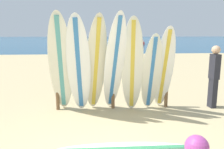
% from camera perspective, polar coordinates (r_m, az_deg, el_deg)
% --- Properties ---
extents(ocean_water, '(120.00, 80.00, 0.01)m').
position_cam_1_polar(ocean_water, '(60.87, -4.76, 8.64)').
color(ocean_water, navy).
rests_on(ocean_water, ground).
extents(surfboard_rack, '(2.94, 0.09, 1.08)m').
position_cam_1_polar(surfboard_rack, '(5.90, 0.25, -1.82)').
color(surfboard_rack, brown).
rests_on(surfboard_rack, ground).
extents(surfboard_leaning_far_left, '(0.60, 1.07, 2.43)m').
position_cam_1_polar(surfboard_leaning_far_left, '(5.52, -12.67, 2.45)').
color(surfboard_leaning_far_left, silver).
rests_on(surfboard_leaning_far_left, ground).
extents(surfboard_leaning_left, '(0.61, 0.91, 2.38)m').
position_cam_1_polar(surfboard_leaning_left, '(5.42, -8.32, 2.17)').
color(surfboard_leaning_left, white).
rests_on(surfboard_leaning_left, ground).
extents(surfboard_leaning_center_left, '(0.68, 1.04, 2.39)m').
position_cam_1_polar(surfboard_leaning_center_left, '(5.49, -4.05, 2.41)').
color(surfboard_leaning_center_left, beige).
rests_on(surfboard_leaning_center_left, ground).
extents(surfboard_leaning_center, '(0.62, 1.27, 2.42)m').
position_cam_1_polar(surfboard_leaning_center, '(5.40, 0.60, 2.48)').
color(surfboard_leaning_center, white).
rests_on(surfboard_leaning_center, ground).
extents(surfboard_leaning_center_right, '(0.60, 0.72, 2.33)m').
position_cam_1_polar(surfboard_leaning_center_right, '(5.51, 5.10, 2.13)').
color(surfboard_leaning_center_right, silver).
rests_on(surfboard_leaning_center_right, ground).
extents(surfboard_leaning_right, '(0.49, 0.78, 1.96)m').
position_cam_1_polar(surfboard_leaning_right, '(5.66, 9.77, 0.31)').
color(surfboard_leaning_right, silver).
rests_on(surfboard_leaning_right, ground).
extents(surfboard_leaning_far_right, '(0.50, 0.85, 2.13)m').
position_cam_1_polar(surfboard_leaning_far_right, '(5.82, 12.82, 1.33)').
color(surfboard_leaning_far_right, white).
rests_on(surfboard_leaning_far_right, ground).
extents(beachgoer_standing, '(0.22, 0.27, 1.63)m').
position_cam_1_polar(beachgoer_standing, '(6.49, 24.07, 0.13)').
color(beachgoer_standing, '#26262D').
rests_on(beachgoer_standing, ground).
extents(small_boat_offshore, '(1.44, 2.93, 0.71)m').
position_cam_1_polar(small_boat_offshore, '(38.01, 7.42, 7.86)').
color(small_boat_offshore, '#B22D28').
rests_on(small_boat_offshore, ocean_water).
extents(beach_ball, '(0.38, 0.38, 0.38)m').
position_cam_1_polar(beach_ball, '(4.00, 20.36, -16.56)').
color(beach_ball, '#A53F8C').
rests_on(beach_ball, ground).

